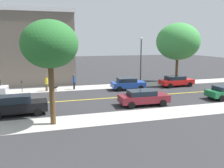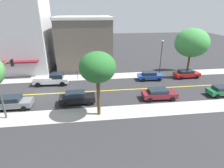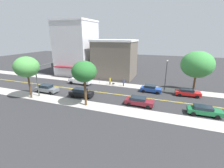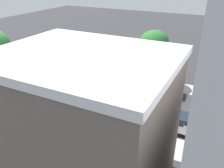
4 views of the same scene
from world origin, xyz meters
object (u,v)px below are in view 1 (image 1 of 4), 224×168
pedestrian_yellow_shirt (46,83)px  small_dog (55,88)px  maroon_sedan_right_curb (143,97)px  black_sedan_right_curb (18,105)px  street_tree_left_near (178,42)px  pedestrian_blue_shirt (74,81)px  parking_meter (22,85)px  street_tree_right_corner (50,45)px  blue_sedan_left_curb (128,84)px  street_lamp (141,56)px  red_sedan_left_curb (176,81)px

pedestrian_yellow_shirt → small_dog: size_ratio=2.32×
maroon_sedan_right_curb → black_sedan_right_curb: black_sedan_right_curb is taller
street_tree_left_near → pedestrian_blue_shirt: 15.29m
parking_meter → maroon_sedan_right_curb: 14.67m
street_tree_right_corner → blue_sedan_left_curb: size_ratio=1.78×
street_lamp → black_sedan_right_curb: 17.77m
pedestrian_yellow_shirt → street_tree_left_near: bearing=-80.5°
black_sedan_right_curb → pedestrian_blue_shirt: bearing=56.0°
black_sedan_right_curb → small_dog: 9.53m
red_sedan_left_curb → small_dog: 15.78m
street_lamp → pedestrian_blue_shirt: bearing=-88.8°
maroon_sedan_right_curb → pedestrian_yellow_shirt: size_ratio=2.56×
red_sedan_left_curb → small_dog: size_ratio=5.83×
street_tree_right_corner → red_sedan_left_curb: 19.98m
street_tree_right_corner → maroon_sedan_right_curb: bearing=109.4°
pedestrian_blue_shirt → pedestrian_yellow_shirt: size_ratio=1.02×
street_tree_left_near → pedestrian_blue_shirt: (0.15, -14.49, -4.86)m
street_tree_right_corner → parking_meter: bearing=-165.8°
parking_meter → pedestrian_blue_shirt: size_ratio=0.75×
street_tree_right_corner → red_sedan_left_curb: bearing=122.3°
street_tree_left_near → street_tree_right_corner: 21.45m
street_tree_left_near → street_tree_right_corner: size_ratio=1.13×
street_tree_left_near → red_sedan_left_curb: bearing=-31.2°
parking_meter → small_dog: size_ratio=1.77×
blue_sedan_left_curb → street_tree_right_corner: bearing=-130.9°
street_tree_right_corner → maroon_sedan_right_curb: (-2.95, 8.39, -4.96)m
pedestrian_blue_shirt → red_sedan_left_curb: bearing=-163.5°
street_tree_left_near → blue_sedan_left_curb: bearing=-74.7°
street_lamp → small_dog: 11.98m
pedestrian_yellow_shirt → black_sedan_right_curb: bearing=174.0°
street_lamp → small_dog: bearing=-87.7°
street_lamp → pedestrian_blue_shirt: street_lamp is taller
parking_meter → pedestrian_yellow_shirt: (-0.01, 2.79, 0.04)m
parking_meter → blue_sedan_left_curb: (2.00, 12.51, -0.15)m
pedestrian_blue_shirt → maroon_sedan_right_curb: bearing=144.4°
street_tree_left_near → parking_meter: 21.20m
black_sedan_right_curb → pedestrian_yellow_shirt: (-9.13, 2.40, 0.12)m
parking_meter → pedestrian_blue_shirt: 6.12m
pedestrian_yellow_shirt → small_dog: 1.11m
parking_meter → pedestrian_yellow_shirt: pedestrian_yellow_shirt is taller
small_dog → pedestrian_yellow_shirt: bearing=-163.6°
pedestrian_blue_shirt → pedestrian_yellow_shirt: bearing=25.4°
red_sedan_left_curb → black_sedan_right_curb: size_ratio=1.00×
parking_meter → black_sedan_right_curb: 9.12m
parking_meter → maroon_sedan_right_curb: (9.16, 11.46, -0.15)m
parking_meter → street_tree_left_near: bearing=90.6°
parking_meter → pedestrian_blue_shirt: bearing=90.7°
blue_sedan_left_curb → street_lamp: bearing=42.8°
street_tree_left_near → parking_meter: size_ratio=6.01×
street_tree_left_near → street_tree_right_corner: (12.33, -17.55, -0.15)m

